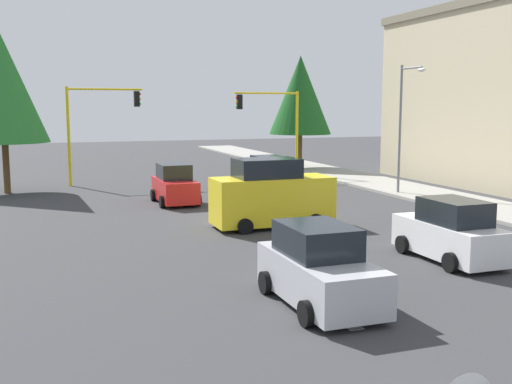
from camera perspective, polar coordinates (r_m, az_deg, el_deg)
name	(u,v)px	position (r m, az deg, el deg)	size (l,w,h in m)	color
ground_plane	(267,217)	(26.93, 1.07, -2.37)	(120.00, 120.00, 0.00)	#353538
sidewalk_kerb	(408,190)	(36.14, 13.90, 0.18)	(80.00, 4.00, 0.15)	gray
lane_arrow_near	(320,304)	(15.50, 5.97, -10.29)	(2.40, 1.10, 1.10)	silver
traffic_signal_far_right	(98,116)	(38.92, -14.47, 6.84)	(0.36, 4.59, 5.99)	yellow
traffic_signal_far_left	(273,117)	(41.61, 1.57, 7.00)	(0.36, 4.59, 5.82)	yellow
street_lamp_curbside	(404,115)	(33.94, 13.61, 6.94)	(2.15, 0.28, 7.00)	slate
tree_opposite_side	(2,87)	(36.79, -22.52, 8.97)	(4.85, 4.85, 8.90)	brown
tree_roadside_far	(300,95)	(46.76, 4.13, 8.95)	(4.67, 4.67, 8.55)	brown
delivery_van_yellow	(271,195)	(24.67, 1.43, -0.32)	(2.22, 4.80, 2.77)	yellow
car_red	(175,186)	(30.96, -7.55, 0.60)	(3.77, 1.98, 1.98)	red
car_silver	(319,269)	(15.25, 5.87, -7.10)	(4.12, 2.08, 1.98)	#B2B5BA
car_green	(267,174)	(35.80, 1.05, 1.67)	(3.68, 2.11, 1.98)	#1E7238
car_white	(450,233)	(20.32, 17.57, -3.61)	(4.05, 1.95, 1.98)	white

